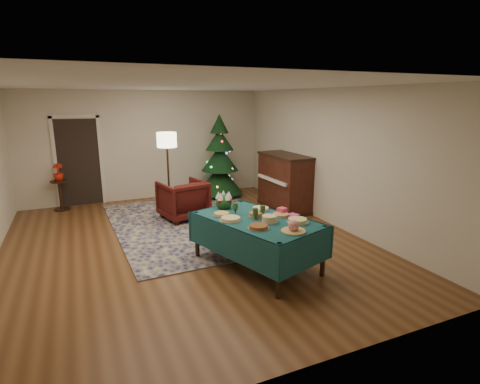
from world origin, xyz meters
name	(u,v)px	position (x,y,z in m)	size (l,w,h in m)	color
room_shell	(184,168)	(0.00, 0.00, 1.35)	(7.00, 7.00, 7.00)	#593319
doorway	(79,160)	(-1.60, 3.48, 1.10)	(1.08, 0.04, 2.16)	black
rug	(196,222)	(0.49, 1.04, 0.01)	(3.20, 4.20, 0.02)	#121346
buffet_table	(257,228)	(0.72, -1.30, 0.60)	(1.68, 2.19, 0.75)	black
platter_0	(293,227)	(0.92, -2.00, 0.82)	(0.34, 0.34, 0.16)	silver
platter_1	(297,221)	(1.17, -1.70, 0.78)	(0.32, 0.32, 0.06)	silver
platter_2	(258,227)	(0.55, -1.70, 0.78)	(0.30, 0.30, 0.05)	silver
platter_3	(269,219)	(0.81, -1.52, 0.80)	(0.25, 0.25, 0.10)	silver
platter_4	(281,215)	(1.11, -1.33, 0.77)	(0.28, 0.28, 0.04)	silver
platter_5	(231,219)	(0.33, -1.22, 0.78)	(0.33, 0.33, 0.05)	silver
platter_6	(256,215)	(0.75, -1.21, 0.79)	(0.25, 0.25, 0.07)	silver
platter_7	(261,209)	(0.98, -0.90, 0.77)	(0.30, 0.30, 0.04)	silver
platter_8	(222,214)	(0.30, -0.92, 0.77)	(0.27, 0.27, 0.04)	silver
goblet_0	(235,208)	(0.52, -0.95, 0.85)	(0.08, 0.08, 0.18)	#2D471E
goblet_1	(263,211)	(0.85, -1.24, 0.85)	(0.08, 0.08, 0.18)	#2D471E
goblet_2	(255,214)	(0.68, -1.33, 0.85)	(0.08, 0.08, 0.18)	#2D471E
napkin_stack	(293,216)	(1.26, -1.44, 0.77)	(0.15, 0.15, 0.04)	#D23A91
gift_box	(282,211)	(1.18, -1.24, 0.80)	(0.12, 0.12, 0.10)	#E84066
centerpiece	(224,200)	(0.48, -0.58, 0.89)	(0.27, 0.27, 0.31)	#1E4C1E
armchair	(183,198)	(0.34, 1.45, 0.45)	(0.88, 0.82, 0.90)	#45110E
floor_lamp	(167,145)	(0.21, 2.13, 1.51)	(0.43, 0.43, 1.78)	#A57F3F
side_table	(61,196)	(-2.06, 3.20, 0.33)	(0.39, 0.39, 0.69)	black
potted_plant	(58,176)	(-2.06, 3.20, 0.80)	(0.22, 0.39, 0.22)	red
christmas_tree	(220,160)	(1.73, 2.90, 0.96)	(1.34, 1.34, 2.13)	black
piano	(284,183)	(2.67, 1.22, 0.62)	(0.72, 1.48, 1.27)	black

